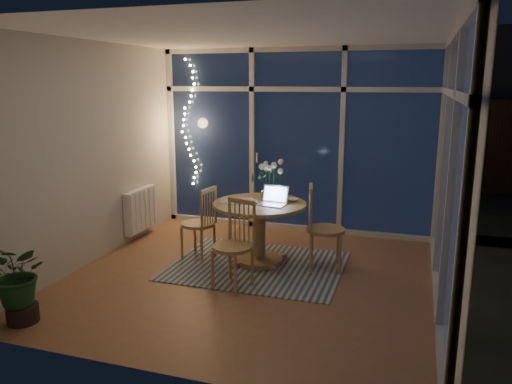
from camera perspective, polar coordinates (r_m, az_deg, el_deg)
floor at (r=5.64m, az=-0.34°, el=-9.70°), size 4.00×4.00×0.00m
ceiling at (r=5.24m, az=-0.38°, el=17.63°), size 4.00×4.00×0.00m
wall_back at (r=7.20m, az=4.70°, el=5.83°), size 4.00×0.04×2.60m
wall_front at (r=3.48m, az=-10.79°, el=-1.53°), size 4.00×0.04×2.60m
wall_left at (r=6.21m, az=-18.21°, el=4.19°), size 0.04×4.00×2.60m
wall_right at (r=5.04m, az=21.79°, el=2.10°), size 0.04×4.00×2.60m
window_wall_back at (r=7.16m, az=4.62°, el=5.80°), size 4.00×0.10×2.60m
window_wall_right at (r=5.03m, az=21.34°, el=2.14°), size 0.10×4.00×2.60m
radiator at (r=7.08m, az=-13.06°, el=-1.97°), size 0.10×0.70×0.58m
fairy_lights at (r=7.61m, az=-7.77°, el=7.83°), size 0.24×0.10×1.85m
garden_patio at (r=10.26m, az=11.19°, el=-0.07°), size 12.00×6.00×0.10m
garden_fence at (r=10.66m, az=9.06°, el=5.72°), size 11.00×0.08×1.80m
neighbour_roof at (r=13.52m, az=12.61°, el=12.51°), size 7.00×3.00×2.20m
garden_shrubs at (r=8.87m, az=1.67°, el=1.57°), size 0.90×0.90×0.90m
rug at (r=5.96m, az=0.11°, el=-8.40°), size 2.00×1.60×0.01m
dining_table at (r=5.93m, az=0.41°, el=-4.76°), size 1.10×1.10×0.75m
chair_left at (r=6.13m, az=-6.68°, el=-3.45°), size 0.48×0.48×0.91m
chair_right at (r=5.76m, az=7.98°, el=-4.07°), size 0.55×0.55×1.00m
chair_front at (r=5.21m, az=-2.73°, el=-6.07°), size 0.54×0.54×0.95m
laptop at (r=5.70m, az=1.80°, el=-0.38°), size 0.35×0.31×0.23m
flower_vase at (r=5.97m, az=1.47°, el=0.13°), size 0.20×0.20×0.21m
bowl at (r=5.91m, az=4.16°, el=-0.89°), size 0.15×0.15×0.04m
newspapers at (r=5.89m, az=-2.15°, el=-1.04°), size 0.43×0.38×0.01m
phone at (r=5.81m, az=-0.15°, el=-1.24°), size 0.12×0.06×0.01m
potted_plant at (r=4.99m, az=-25.42°, el=-9.33°), size 0.63×0.58×0.76m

